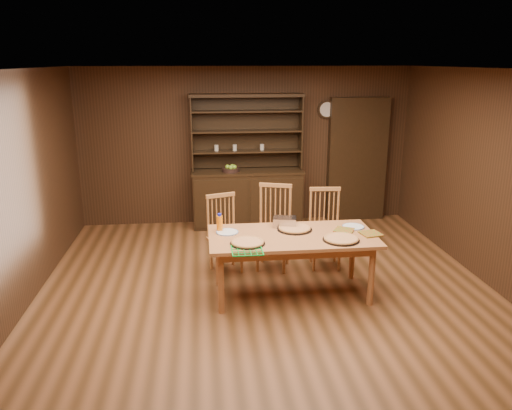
{
  "coord_description": "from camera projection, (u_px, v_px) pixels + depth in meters",
  "views": [
    {
      "loc": [
        -0.74,
        -5.26,
        2.69
      ],
      "look_at": [
        -0.12,
        0.4,
        1.03
      ],
      "focal_mm": 35.0,
      "sensor_mm": 36.0,
      "label": 1
    }
  ],
  "objects": [
    {
      "name": "room_shell",
      "position": [
        271.0,
        167.0,
        5.41
      ],
      "size": [
        6.0,
        6.0,
        6.0
      ],
      "color": "white",
      "rests_on": "floor"
    },
    {
      "name": "pizza_left",
      "position": [
        248.0,
        242.0,
        5.47
      ],
      "size": [
        0.39,
        0.39,
        0.04
      ],
      "color": "black",
      "rests_on": "dining_table"
    },
    {
      "name": "china_hutch",
      "position": [
        247.0,
        191.0,
        8.32
      ],
      "size": [
        1.84,
        0.52,
        2.17
      ],
      "color": "black",
      "rests_on": "floor"
    },
    {
      "name": "doorway",
      "position": [
        357.0,
        160.0,
        8.53
      ],
      "size": [
        1.0,
        0.18,
        2.1
      ],
      "primitive_type": "cube",
      "color": "black",
      "rests_on": "floor"
    },
    {
      "name": "plate_right",
      "position": [
        353.0,
        227.0,
        6.01
      ],
      "size": [
        0.26,
        0.26,
        0.02
      ],
      "color": "silver",
      "rests_on": "dining_table"
    },
    {
      "name": "plate_left",
      "position": [
        227.0,
        232.0,
        5.82
      ],
      "size": [
        0.26,
        0.26,
        0.02
      ],
      "color": "silver",
      "rests_on": "dining_table"
    },
    {
      "name": "juice_bottle",
      "position": [
        220.0,
        223.0,
        5.85
      ],
      "size": [
        0.07,
        0.07,
        0.22
      ],
      "color": "orange",
      "rests_on": "dining_table"
    },
    {
      "name": "chair_center",
      "position": [
        274.0,
        224.0,
        6.63
      ],
      "size": [
        0.57,
        0.56,
        1.12
      ],
      "rotation": [
        0.0,
        0.0,
        -0.31
      ],
      "color": "#C48643",
      "rests_on": "floor"
    },
    {
      "name": "wall_clock",
      "position": [
        327.0,
        109.0,
        8.29
      ],
      "size": [
        0.3,
        0.05,
        0.3
      ],
      "color": "black",
      "rests_on": "room_shell"
    },
    {
      "name": "pot_holder_a",
      "position": [
        371.0,
        234.0,
        5.77
      ],
      "size": [
        0.26,
        0.26,
        0.02
      ],
      "primitive_type": "cube",
      "rotation": [
        0.0,
        0.0,
        0.2
      ],
      "color": "red",
      "rests_on": "dining_table"
    },
    {
      "name": "fruit_bowl",
      "position": [
        231.0,
        169.0,
        8.12
      ],
      "size": [
        0.28,
        0.28,
        0.12
      ],
      "color": "black",
      "rests_on": "china_hutch"
    },
    {
      "name": "pizza_center",
      "position": [
        295.0,
        228.0,
        5.93
      ],
      "size": [
        0.42,
        0.42,
        0.04
      ],
      "color": "black",
      "rests_on": "dining_table"
    },
    {
      "name": "floor",
      "position": [
        270.0,
        298.0,
        5.86
      ],
      "size": [
        6.0,
        6.0,
        0.0
      ],
      "primitive_type": "plane",
      "color": "brown",
      "rests_on": "ground"
    },
    {
      "name": "cooling_rack",
      "position": [
        247.0,
        250.0,
        5.28
      ],
      "size": [
        0.4,
        0.4,
        0.01
      ],
      "primitive_type": null,
      "rotation": [
        0.0,
        0.0,
        0.31
      ],
      "color": "#0B9B2A",
      "rests_on": "dining_table"
    },
    {
      "name": "foil_dish",
      "position": [
        285.0,
        222.0,
        6.05
      ],
      "size": [
        0.31,
        0.25,
        0.11
      ],
      "primitive_type": "cube",
      "rotation": [
        0.0,
        0.0,
        -0.19
      ],
      "color": "silver",
      "rests_on": "dining_table"
    },
    {
      "name": "chair_right",
      "position": [
        325.0,
        225.0,
        6.69
      ],
      "size": [
        0.47,
        0.45,
        1.06
      ],
      "rotation": [
        0.0,
        0.0,
        -0.09
      ],
      "color": "#C48643",
      "rests_on": "floor"
    },
    {
      "name": "chair_left",
      "position": [
        224.0,
        231.0,
        6.54
      ],
      "size": [
        0.52,
        0.51,
        1.02
      ],
      "rotation": [
        0.0,
        0.0,
        0.32
      ],
      "color": "#C48643",
      "rests_on": "floor"
    },
    {
      "name": "pizza_right",
      "position": [
        341.0,
        239.0,
        5.58
      ],
      "size": [
        0.41,
        0.41,
        0.04
      ],
      "color": "black",
      "rests_on": "dining_table"
    },
    {
      "name": "dining_table",
      "position": [
        292.0,
        241.0,
        5.78
      ],
      "size": [
        1.92,
        0.96,
        0.75
      ],
      "color": "#A8683A",
      "rests_on": "floor"
    },
    {
      "name": "pot_holder_b",
      "position": [
        344.0,
        230.0,
        5.89
      ],
      "size": [
        0.3,
        0.3,
        0.02
      ],
      "primitive_type": "cube",
      "rotation": [
        0.0,
        0.0,
        -0.52
      ],
      "color": "red",
      "rests_on": "dining_table"
    }
  ]
}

